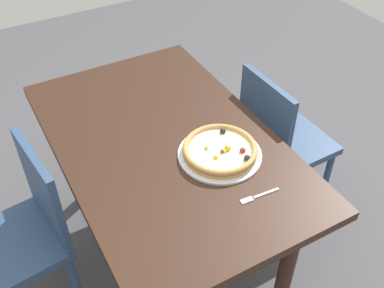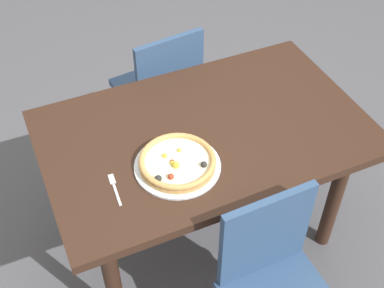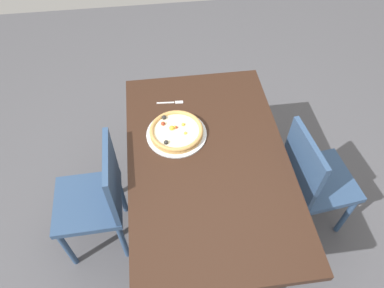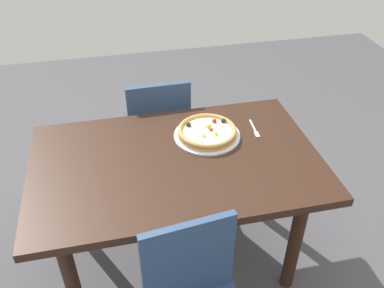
% 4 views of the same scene
% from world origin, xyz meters
% --- Properties ---
extents(ground_plane, '(6.00, 6.00, 0.00)m').
position_xyz_m(ground_plane, '(0.00, 0.00, 0.00)').
color(ground_plane, '#4C4C51').
extents(dining_table, '(1.40, 0.88, 0.76)m').
position_xyz_m(dining_table, '(0.00, 0.00, 0.65)').
color(dining_table, '#331E14').
rests_on(dining_table, ground).
extents(chair_near, '(0.41, 0.41, 0.88)m').
position_xyz_m(chair_near, '(0.00, -0.65, 0.48)').
color(chair_near, navy).
rests_on(chair_near, ground).
extents(chair_far, '(0.44, 0.44, 0.88)m').
position_xyz_m(chair_far, '(0.04, 0.65, 0.48)').
color(chair_far, navy).
rests_on(chair_far, ground).
extents(plate, '(0.35, 0.35, 0.01)m').
position_xyz_m(plate, '(-0.20, -0.15, 0.76)').
color(plate, silver).
rests_on(plate, dining_table).
extents(pizza, '(0.31, 0.31, 0.05)m').
position_xyz_m(pizza, '(-0.20, -0.15, 0.79)').
color(pizza, tan).
rests_on(pizza, plate).
extents(fork, '(0.03, 0.17, 0.00)m').
position_xyz_m(fork, '(-0.46, -0.15, 0.76)').
color(fork, silver).
rests_on(fork, dining_table).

